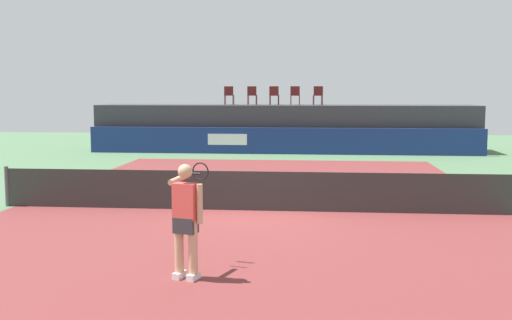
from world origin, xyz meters
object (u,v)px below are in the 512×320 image
(spectator_chair_left, at_px, (252,95))
(tennis_ball, at_px, (370,185))
(spectator_chair_far_right, at_px, (318,95))
(spectator_chair_right, at_px, (295,95))
(tennis_player, at_px, (186,217))
(spectator_chair_far_left, at_px, (229,94))
(net_post_near, at_px, (7,186))
(spectator_chair_center, at_px, (274,95))

(spectator_chair_left, xyz_separation_m, tennis_ball, (4.72, -11.20, -2.66))
(spectator_chair_far_right, bearing_deg, spectator_chair_right, -176.57)
(tennis_player, bearing_deg, spectator_chair_right, 87.29)
(spectator_chair_far_left, relative_size, spectator_chair_left, 1.00)
(spectator_chair_far_left, distance_m, tennis_player, 21.02)
(spectator_chair_far_right, bearing_deg, spectator_chair_far_left, 178.21)
(net_post_near, height_order, tennis_player, tennis_player)
(spectator_chair_left, xyz_separation_m, net_post_near, (-4.59, -15.37, -2.19))
(spectator_chair_right, bearing_deg, spectator_chair_far_left, 176.45)
(spectator_chair_left, xyz_separation_m, tennis_player, (1.11, -20.87, -1.73))
(spectator_chair_left, relative_size, net_post_near, 0.89)
(spectator_chair_far_right, relative_size, net_post_near, 0.89)
(spectator_chair_far_right, bearing_deg, spectator_chair_left, 176.84)
(tennis_player, distance_m, tennis_ball, 10.36)
(spectator_chair_center, bearing_deg, spectator_chair_far_left, 171.85)
(spectator_chair_left, height_order, spectator_chair_far_right, same)
(spectator_chair_far_right, distance_m, tennis_ball, 11.45)
(spectator_chair_left, distance_m, tennis_ball, 12.44)
(net_post_near, bearing_deg, tennis_player, -44.02)
(spectator_chair_far_right, xyz_separation_m, tennis_ball, (1.55, -11.03, -2.66))
(spectator_chair_far_left, distance_m, tennis_ball, 12.87)
(spectator_chair_right, height_order, tennis_ball, spectator_chair_right)
(spectator_chair_far_right, bearing_deg, tennis_player, -95.70)
(spectator_chair_left, xyz_separation_m, spectator_chair_center, (1.09, -0.36, 0.00))
(spectator_chair_far_left, height_order, net_post_near, spectator_chair_far_left)
(spectator_chair_far_left, bearing_deg, spectator_chair_right, -3.55)
(tennis_player, bearing_deg, spectator_chair_center, 90.04)
(spectator_chair_left, bearing_deg, spectator_chair_far_left, -177.90)
(spectator_chair_left, bearing_deg, spectator_chair_far_right, -3.16)
(spectator_chair_center, xyz_separation_m, spectator_chair_right, (0.99, 0.12, 0.00))
(tennis_player, bearing_deg, spectator_chair_far_left, 96.11)
(spectator_chair_center, distance_m, spectator_chair_right, 1.00)
(spectator_chair_far_left, relative_size, tennis_ball, 13.06)
(spectator_chair_center, height_order, tennis_ball, spectator_chair_center)
(spectator_chair_far_left, distance_m, spectator_chair_far_right, 4.30)
(spectator_chair_far_right, xyz_separation_m, net_post_near, (-7.76, -15.19, -2.19))
(spectator_chair_right, bearing_deg, net_post_near, -113.81)
(spectator_chair_left, bearing_deg, tennis_ball, -67.16)
(spectator_chair_right, relative_size, tennis_ball, 13.06)
(spectator_chair_far_left, xyz_separation_m, spectator_chair_left, (1.12, 0.04, 0.00))
(spectator_chair_far_left, bearing_deg, tennis_ball, -62.38)
(spectator_chair_left, height_order, tennis_player, spectator_chair_left)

